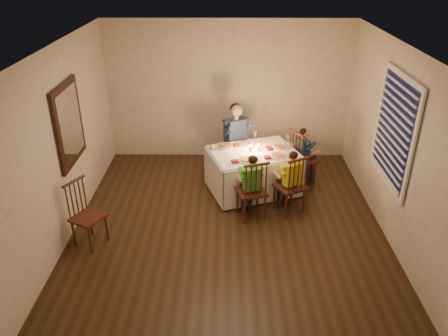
{
  "coord_description": "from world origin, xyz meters",
  "views": [
    {
      "loc": [
        -0.02,
        -5.34,
        3.7
      ],
      "look_at": [
        -0.06,
        0.15,
        0.9
      ],
      "focal_mm": 35.0,
      "sensor_mm": 36.0,
      "label": 1
    }
  ],
  "objects_px": {
    "serving_bowl": "(225,147)",
    "child_teal": "(300,182)",
    "dining_table": "(253,163)",
    "chair_near_left": "(251,216)",
    "chair_near_right": "(288,211)",
    "child_yellow": "(288,211)",
    "chair_end": "(300,182)",
    "chair_extra": "(92,243)",
    "adult": "(236,171)",
    "chair_adult": "(236,171)",
    "child_green": "(251,216)"
  },
  "relations": [
    {
      "from": "child_yellow",
      "to": "dining_table",
      "type": "bearing_deg",
      "value": -79.8
    },
    {
      "from": "chair_near_left",
      "to": "serving_bowl",
      "type": "distance_m",
      "value": 1.26
    },
    {
      "from": "chair_adult",
      "to": "chair_end",
      "type": "xyz_separation_m",
      "value": [
        1.13,
        -0.4,
        0.0
      ]
    },
    {
      "from": "chair_near_right",
      "to": "child_yellow",
      "type": "relative_size",
      "value": 0.95
    },
    {
      "from": "dining_table",
      "to": "child_green",
      "type": "relative_size",
      "value": 1.58
    },
    {
      "from": "serving_bowl",
      "to": "child_green",
      "type": "bearing_deg",
      "value": -66.91
    },
    {
      "from": "child_teal",
      "to": "chair_near_left",
      "type": "bearing_deg",
      "value": 110.7
    },
    {
      "from": "child_teal",
      "to": "chair_end",
      "type": "bearing_deg",
      "value": -0.0
    },
    {
      "from": "chair_adult",
      "to": "child_yellow",
      "type": "xyz_separation_m",
      "value": [
        0.79,
        -1.34,
        0.0
      ]
    },
    {
      "from": "chair_near_right",
      "to": "chair_end",
      "type": "relative_size",
      "value": 1.0
    },
    {
      "from": "chair_near_right",
      "to": "dining_table",
      "type": "bearing_deg",
      "value": -79.8
    },
    {
      "from": "dining_table",
      "to": "adult",
      "type": "distance_m",
      "value": 0.91
    },
    {
      "from": "child_yellow",
      "to": "chair_near_left",
      "type": "bearing_deg",
      "value": -14.29
    },
    {
      "from": "child_yellow",
      "to": "child_teal",
      "type": "distance_m",
      "value": 1.0
    },
    {
      "from": "chair_near_left",
      "to": "child_teal",
      "type": "bearing_deg",
      "value": -147.65
    },
    {
      "from": "dining_table",
      "to": "adult",
      "type": "relative_size",
      "value": 1.27
    },
    {
      "from": "adult",
      "to": "child_yellow",
      "type": "distance_m",
      "value": 1.56
    },
    {
      "from": "child_teal",
      "to": "child_yellow",
      "type": "bearing_deg",
      "value": 131.38
    },
    {
      "from": "chair_near_right",
      "to": "child_green",
      "type": "distance_m",
      "value": 0.61
    },
    {
      "from": "child_yellow",
      "to": "chair_near_right",
      "type": "bearing_deg",
      "value": 180.0
    },
    {
      "from": "chair_near_right",
      "to": "adult",
      "type": "distance_m",
      "value": 1.56
    },
    {
      "from": "child_green",
      "to": "child_yellow",
      "type": "relative_size",
      "value": 1.0
    },
    {
      "from": "chair_near_left",
      "to": "chair_near_right",
      "type": "bearing_deg",
      "value": 177.19
    },
    {
      "from": "child_teal",
      "to": "serving_bowl",
      "type": "relative_size",
      "value": 4.31
    },
    {
      "from": "child_green",
      "to": "serving_bowl",
      "type": "bearing_deg",
      "value": -84.37
    },
    {
      "from": "chair_near_right",
      "to": "child_yellow",
      "type": "height_order",
      "value": "child_yellow"
    },
    {
      "from": "chair_end",
      "to": "child_yellow",
      "type": "relative_size",
      "value": 0.95
    },
    {
      "from": "chair_extra",
      "to": "child_teal",
      "type": "bearing_deg",
      "value": -32.03
    },
    {
      "from": "chair_adult",
      "to": "chair_end",
      "type": "bearing_deg",
      "value": -48.43
    },
    {
      "from": "adult",
      "to": "chair_extra",
      "type": "bearing_deg",
      "value": -161.75
    },
    {
      "from": "dining_table",
      "to": "chair_end",
      "type": "relative_size",
      "value": 1.67
    },
    {
      "from": "chair_extra",
      "to": "child_yellow",
      "type": "xyz_separation_m",
      "value": [
        2.84,
        0.85,
        0.0
      ]
    },
    {
      "from": "chair_end",
      "to": "serving_bowl",
      "type": "relative_size",
      "value": 4.18
    },
    {
      "from": "chair_extra",
      "to": "child_yellow",
      "type": "height_order",
      "value": "child_yellow"
    },
    {
      "from": "chair_end",
      "to": "adult",
      "type": "xyz_separation_m",
      "value": [
        -1.13,
        0.4,
        0.0
      ]
    },
    {
      "from": "dining_table",
      "to": "adult",
      "type": "bearing_deg",
      "value": 91.84
    },
    {
      "from": "chair_extra",
      "to": "child_teal",
      "type": "distance_m",
      "value": 3.64
    },
    {
      "from": "chair_near_right",
      "to": "serving_bowl",
      "type": "relative_size",
      "value": 4.18
    },
    {
      "from": "chair_near_left",
      "to": "chair_near_right",
      "type": "xyz_separation_m",
      "value": [
        0.59,
        0.15,
        0.0
      ]
    },
    {
      "from": "adult",
      "to": "chair_adult",
      "type": "bearing_deg",
      "value": -28.75
    },
    {
      "from": "dining_table",
      "to": "chair_near_left",
      "type": "relative_size",
      "value": 1.67
    },
    {
      "from": "dining_table",
      "to": "chair_adult",
      "type": "bearing_deg",
      "value": 91.84
    },
    {
      "from": "serving_bowl",
      "to": "child_teal",
      "type": "bearing_deg",
      "value": 7.22
    },
    {
      "from": "chair_adult",
      "to": "child_teal",
      "type": "bearing_deg",
      "value": -48.43
    },
    {
      "from": "adult",
      "to": "serving_bowl",
      "type": "relative_size",
      "value": 5.46
    },
    {
      "from": "chair_end",
      "to": "chair_adult",
      "type": "bearing_deg",
      "value": 41.22
    },
    {
      "from": "chair_near_left",
      "to": "chair_near_right",
      "type": "height_order",
      "value": "same"
    },
    {
      "from": "chair_adult",
      "to": "chair_near_right",
      "type": "relative_size",
      "value": 1.0
    },
    {
      "from": "chair_end",
      "to": "chair_extra",
      "type": "xyz_separation_m",
      "value": [
        -3.17,
        -1.79,
        0.0
      ]
    },
    {
      "from": "adult",
      "to": "serving_bowl",
      "type": "xyz_separation_m",
      "value": [
        -0.19,
        -0.57,
        0.75
      ]
    }
  ]
}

